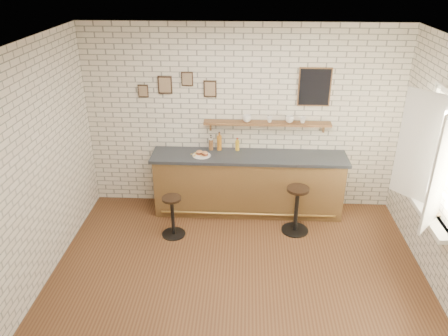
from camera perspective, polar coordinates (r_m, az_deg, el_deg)
The scene contains 21 objects.
ground at distance 6.00m, azimuth 1.77°, elevation -13.96°, with size 5.00×5.00×0.00m, color brown.
bar_counter at distance 7.13m, azimuth 3.19°, elevation -2.04°, with size 3.10×0.65×1.01m.
sandwich_plate at distance 6.90m, azimuth -2.95°, elevation 1.66°, with size 0.28×0.28×0.01m, color white.
ciabatta_sandwich at distance 6.88m, azimuth -2.88°, elevation 1.96°, with size 0.22×0.16×0.07m.
potato_chips at distance 6.90m, azimuth -3.16°, elevation 1.72°, with size 0.26×0.17×0.00m.
bitters_bottle_brown at distance 7.08m, azimuth -1.71°, elevation 3.10°, with size 0.07×0.07×0.23m.
bitters_bottle_white at distance 7.07m, azimuth -1.72°, elevation 3.18°, with size 0.07×0.07×0.25m.
bitters_bottle_amber at distance 7.05m, azimuth -0.61°, elevation 3.34°, with size 0.08×0.08×0.31m.
condiment_bottle_yellow at distance 7.06m, azimuth 1.75°, elevation 3.00°, with size 0.07×0.07×0.21m.
bar_stool_left at distance 6.63m, azimuth -6.74°, elevation -6.11°, with size 0.36×0.36×0.65m.
bar_stool_right at distance 6.73m, azimuth 9.45°, elevation -5.21°, with size 0.42×0.42×0.75m.
wall_shelf at distance 6.93m, azimuth 5.65°, elevation 5.82°, with size 2.00×0.18×0.18m.
shelf_cup_a at distance 6.90m, azimuth 3.01°, elevation 6.48°, with size 0.14×0.14×0.11m, color white.
shelf_cup_b at distance 6.91m, azimuth 5.98°, elevation 6.31°, with size 0.09×0.09×0.09m, color white.
shelf_cup_c at distance 6.93m, azimuth 8.57°, elevation 6.31°, with size 0.13×0.13×0.11m, color white.
shelf_cup_d at distance 6.96m, azimuth 10.26°, elevation 6.19°, with size 0.10×0.10×0.09m, color white.
back_wall_decor at distance 6.83m, azimuth 4.35°, elevation 10.57°, with size 2.96×0.02×0.56m.
window_sill at distance 6.18m, azimuth 24.92°, elevation -5.21°, with size 0.20×1.35×0.06m.
casement_window at distance 5.84m, azimuth 25.88°, elevation 1.13°, with size 0.40×1.30×1.56m.
book_lower at distance 6.12m, azimuth 24.92°, elevation -5.06°, with size 0.15×0.20×0.02m, color tan.
book_upper at distance 6.10m, azimuth 25.01°, elevation -5.00°, with size 0.18×0.25×0.02m, color tan.
Camera 1 is at (0.06, -4.61, 3.84)m, focal length 35.00 mm.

